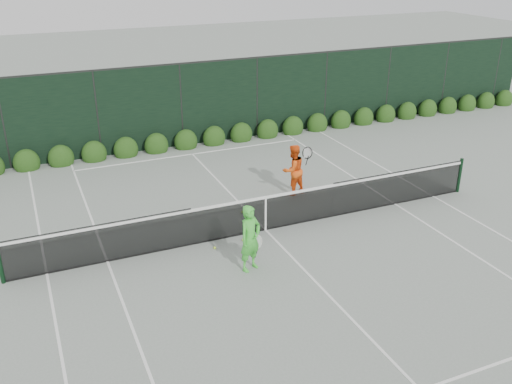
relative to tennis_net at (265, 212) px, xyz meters
name	(u,v)px	position (x,y,z in m)	size (l,w,h in m)	color
ground	(265,230)	(0.02, 0.00, -0.53)	(80.00, 80.00, 0.00)	gray
tennis_net	(265,212)	(0.00, 0.00, 0.00)	(12.90, 0.10, 1.07)	black
player_woman	(250,238)	(-1.09, -1.63, 0.27)	(0.69, 0.58, 1.60)	#45CF3C
player_man	(293,170)	(1.75, 1.85, 0.24)	(0.93, 0.73, 1.54)	#FF5A15
court_lines	(265,230)	(0.02, 0.00, -0.53)	(11.03, 23.83, 0.01)	white
windscreen_fence	(318,221)	(0.02, -2.71, 0.98)	(32.00, 21.07, 3.06)	black
hedge_row	(186,142)	(0.02, 7.15, -0.30)	(31.66, 0.65, 0.94)	#18350E
tennis_balls	(234,232)	(-0.81, 0.15, -0.50)	(1.46, 1.69, 0.07)	#C0EC34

